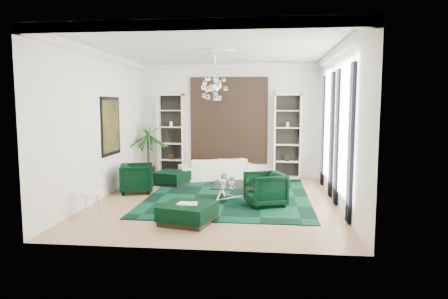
# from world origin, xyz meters

# --- Properties ---
(floor) EXTENTS (6.00, 7.00, 0.02)m
(floor) POSITION_xyz_m (0.00, 0.00, -0.01)
(floor) COLOR tan
(floor) RESTS_ON ground
(ceiling) EXTENTS (6.00, 7.00, 0.02)m
(ceiling) POSITION_xyz_m (0.00, 0.00, 3.81)
(ceiling) COLOR white
(ceiling) RESTS_ON ground
(wall_back) EXTENTS (6.00, 0.02, 3.80)m
(wall_back) POSITION_xyz_m (0.00, 3.51, 1.90)
(wall_back) COLOR white
(wall_back) RESTS_ON ground
(wall_front) EXTENTS (6.00, 0.02, 3.80)m
(wall_front) POSITION_xyz_m (0.00, -3.51, 1.90)
(wall_front) COLOR white
(wall_front) RESTS_ON ground
(wall_left) EXTENTS (0.02, 7.00, 3.80)m
(wall_left) POSITION_xyz_m (-3.01, 0.00, 1.90)
(wall_left) COLOR white
(wall_left) RESTS_ON ground
(wall_right) EXTENTS (0.02, 7.00, 3.80)m
(wall_right) POSITION_xyz_m (3.01, 0.00, 1.90)
(wall_right) COLOR white
(wall_right) RESTS_ON ground
(crown_molding) EXTENTS (6.00, 7.00, 0.18)m
(crown_molding) POSITION_xyz_m (0.00, 0.00, 3.70)
(crown_molding) COLOR white
(crown_molding) RESTS_ON ceiling
(ceiling_medallion) EXTENTS (0.90, 0.90, 0.05)m
(ceiling_medallion) POSITION_xyz_m (0.00, 0.30, 3.77)
(ceiling_medallion) COLOR white
(ceiling_medallion) RESTS_ON ceiling
(tapestry) EXTENTS (2.50, 0.06, 2.80)m
(tapestry) POSITION_xyz_m (0.00, 3.46, 1.90)
(tapestry) COLOR black
(tapestry) RESTS_ON wall_back
(shelving_left) EXTENTS (0.90, 0.38, 2.80)m
(shelving_left) POSITION_xyz_m (-1.95, 3.31, 1.40)
(shelving_left) COLOR white
(shelving_left) RESTS_ON floor
(shelving_right) EXTENTS (0.90, 0.38, 2.80)m
(shelving_right) POSITION_xyz_m (1.95, 3.31, 1.40)
(shelving_right) COLOR white
(shelving_right) RESTS_ON floor
(painting) EXTENTS (0.04, 1.30, 1.60)m
(painting) POSITION_xyz_m (-2.97, 0.60, 1.85)
(painting) COLOR black
(painting) RESTS_ON wall_left
(window_near) EXTENTS (0.03, 1.10, 2.90)m
(window_near) POSITION_xyz_m (2.99, -0.90, 1.90)
(window_near) COLOR white
(window_near) RESTS_ON wall_right
(curtain_near_a) EXTENTS (0.07, 0.30, 3.25)m
(curtain_near_a) POSITION_xyz_m (2.96, -1.68, 1.65)
(curtain_near_a) COLOR black
(curtain_near_a) RESTS_ON floor
(curtain_near_b) EXTENTS (0.07, 0.30, 3.25)m
(curtain_near_b) POSITION_xyz_m (2.96, -0.12, 1.65)
(curtain_near_b) COLOR black
(curtain_near_b) RESTS_ON floor
(window_far) EXTENTS (0.03, 1.10, 2.90)m
(window_far) POSITION_xyz_m (2.99, 1.50, 1.90)
(window_far) COLOR white
(window_far) RESTS_ON wall_right
(curtain_far_a) EXTENTS (0.07, 0.30, 3.25)m
(curtain_far_a) POSITION_xyz_m (2.96, 0.72, 1.65)
(curtain_far_a) COLOR black
(curtain_far_a) RESTS_ON floor
(curtain_far_b) EXTENTS (0.07, 0.30, 3.25)m
(curtain_far_b) POSITION_xyz_m (2.96, 2.28, 1.65)
(curtain_far_b) COLOR black
(curtain_far_b) RESTS_ON floor
(rug) EXTENTS (4.20, 5.00, 0.02)m
(rug) POSITION_xyz_m (0.27, 0.54, 0.01)
(rug) COLOR black
(rug) RESTS_ON floor
(sofa) EXTENTS (2.57, 1.75, 0.70)m
(sofa) POSITION_xyz_m (-0.36, 2.91, 0.35)
(sofa) COLOR white
(sofa) RESTS_ON floor
(armchair_left) EXTENTS (1.10, 1.08, 0.81)m
(armchair_left) POSITION_xyz_m (-2.30, 0.67, 0.41)
(armchair_left) COLOR black
(armchair_left) RESTS_ON floor
(armchair_right) EXTENTS (1.14, 1.12, 0.81)m
(armchair_right) POSITION_xyz_m (1.24, -0.41, 0.41)
(armchair_right) COLOR black
(armchair_right) RESTS_ON floor
(coffee_table) EXTENTS (1.21, 1.21, 0.41)m
(coffee_table) POSITION_xyz_m (0.51, 0.08, 0.21)
(coffee_table) COLOR white
(coffee_table) RESTS_ON floor
(ottoman_side) EXTENTS (1.14, 1.14, 0.40)m
(ottoman_side) POSITION_xyz_m (-1.60, 1.89, 0.20)
(ottoman_side) COLOR black
(ottoman_side) RESTS_ON floor
(ottoman_front) EXTENTS (1.21, 1.21, 0.40)m
(ottoman_front) POSITION_xyz_m (-0.34, -2.00, 0.20)
(ottoman_front) COLOR black
(ottoman_front) RESTS_ON floor
(book) EXTENTS (0.42, 0.28, 0.03)m
(book) POSITION_xyz_m (-0.34, -2.00, 0.42)
(book) COLOR white
(book) RESTS_ON ottoman_front
(side_table) EXTENTS (0.68, 0.68, 0.50)m
(side_table) POSITION_xyz_m (-2.55, -1.63, 0.25)
(side_table) COLOR white
(side_table) RESTS_ON floor
(palm) EXTENTS (1.79, 1.79, 2.40)m
(palm) POSITION_xyz_m (-2.60, 2.79, 1.20)
(palm) COLOR #134D15
(palm) RESTS_ON floor
(chandelier) EXTENTS (0.87, 0.87, 0.72)m
(chandelier) POSITION_xyz_m (-0.08, 0.47, 2.85)
(chandelier) COLOR white
(chandelier) RESTS_ON ceiling
(table_plant) EXTENTS (0.16, 0.15, 0.24)m
(table_plant) POSITION_xyz_m (0.81, -0.17, 0.53)
(table_plant) COLOR #134D15
(table_plant) RESTS_ON coffee_table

